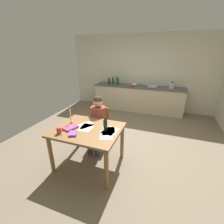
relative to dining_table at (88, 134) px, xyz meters
The scene contains 26 objects.
ground_plane 1.21m from the dining_table, 74.48° to the left, with size 5.20×5.20×0.04m, color #7A6B56.
wall_back 3.63m from the dining_table, 85.70° to the left, with size 5.20×0.12×2.60m, color beige.
kitchen_counter 3.22m from the dining_table, 85.21° to the left, with size 3.12×0.64×0.90m.
dining_table is the anchor object (origin of this frame).
chair_at_table 0.74m from the dining_table, 97.77° to the left, with size 0.45×0.45×0.87m.
person_seated 0.57m from the dining_table, 98.20° to the left, with size 0.37×0.62×1.19m.
coffee_mug 0.51m from the dining_table, 139.58° to the right, with size 0.11×0.07×0.11m.
candlestick 0.43m from the dining_table, behind, with size 0.06×0.06×0.30m.
book_magazine 0.33m from the dining_table, 162.84° to the right, with size 0.17×0.25×0.03m, color #9B4672.
book_cookery 0.32m from the dining_table, 116.33° to the right, with size 0.12×0.17×0.03m, color purple.
paper_letter 0.41m from the dining_table, 11.89° to the right, with size 0.21×0.30×0.00m, color white.
paper_bill 0.13m from the dining_table, 141.76° to the left, with size 0.21×0.30×0.00m, color white.
paper_envelope 0.40m from the dining_table, ahead, with size 0.21×0.30×0.00m, color white.
paper_receipt 0.19m from the dining_table, 134.79° to the left, with size 0.21×0.30×0.00m, color white.
paper_notice 0.42m from the dining_table, ahead, with size 0.21×0.30×0.00m, color white.
wine_bottle_on_table 0.39m from the dining_table, ahead, with size 0.07×0.07×0.24m.
sink_unit 3.30m from the dining_table, 77.18° to the left, with size 0.36×0.36×0.24m.
bottle_oil 3.25m from the dining_table, 104.49° to the left, with size 0.06×0.06×0.24m.
bottle_vinegar 3.35m from the dining_table, 102.24° to the left, with size 0.07×0.07×0.25m.
bottle_wine_red 3.33m from the dining_table, 100.27° to the left, with size 0.07×0.07×0.31m.
bottle_sauce 3.26m from the dining_table, 98.87° to the left, with size 0.08×0.08×0.27m.
mixing_bowl 3.19m from the dining_table, 87.94° to the left, with size 0.19×0.19×0.08m, color white.
stovetop_kettle 3.49m from the dining_table, 67.22° to the left, with size 0.18×0.18×0.22m.
wine_glass_near_sink 3.39m from the dining_table, 84.38° to the left, with size 0.07×0.07×0.15m.
wine_glass_by_kettle 3.38m from the dining_table, 86.40° to the left, with size 0.07×0.07×0.15m.
teacup_on_counter 3.07m from the dining_table, 89.72° to the left, with size 0.12×0.08×0.10m.
Camera 1 is at (0.96, -3.07, 2.05)m, focal length 24.59 mm.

